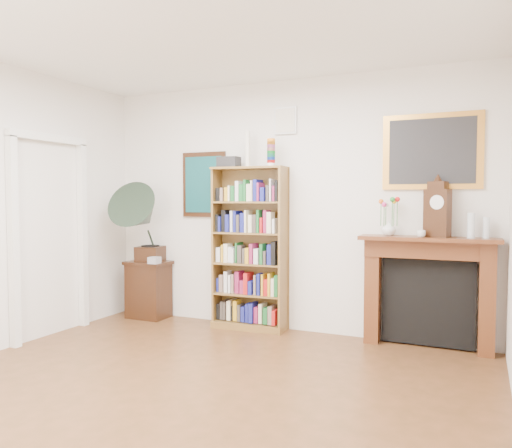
{
  "coord_description": "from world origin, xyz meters",
  "views": [
    {
      "loc": [
        2.01,
        -2.76,
        1.49
      ],
      "look_at": [
        0.04,
        1.6,
        1.24
      ],
      "focal_mm": 35.0,
      "sensor_mm": 36.0,
      "label": 1
    }
  ],
  "objects_px": {
    "mantel_clock": "(437,210)",
    "bottle_left": "(471,226)",
    "fireplace": "(428,283)",
    "cd_stack": "(154,260)",
    "gramophone": "(142,217)",
    "side_cabinet": "(149,289)",
    "flower_vase": "(389,228)",
    "bottle_right": "(486,228)",
    "bookshelf": "(249,239)",
    "teacup": "(421,234)"
  },
  "relations": [
    {
      "from": "bottle_right",
      "to": "flower_vase",
      "type": "bearing_deg",
      "value": -178.79
    },
    {
      "from": "fireplace",
      "to": "flower_vase",
      "type": "xyz_separation_m",
      "value": [
        -0.38,
        -0.04,
        0.53
      ]
    },
    {
      "from": "gramophone",
      "to": "bottle_right",
      "type": "xyz_separation_m",
      "value": [
        3.8,
        0.22,
        -0.04
      ]
    },
    {
      "from": "mantel_clock",
      "to": "bottle_left",
      "type": "xyz_separation_m",
      "value": [
        0.3,
        -0.03,
        -0.14
      ]
    },
    {
      "from": "fireplace",
      "to": "bottle_right",
      "type": "bearing_deg",
      "value": -3.76
    },
    {
      "from": "fireplace",
      "to": "bottle_left",
      "type": "relative_size",
      "value": 5.51
    },
    {
      "from": "mantel_clock",
      "to": "fireplace",
      "type": "bearing_deg",
      "value": 172.36
    },
    {
      "from": "fireplace",
      "to": "mantel_clock",
      "type": "distance_m",
      "value": 0.72
    },
    {
      "from": "teacup",
      "to": "bottle_right",
      "type": "height_order",
      "value": "bottle_right"
    },
    {
      "from": "cd_stack",
      "to": "mantel_clock",
      "type": "relative_size",
      "value": 0.22
    },
    {
      "from": "cd_stack",
      "to": "bottle_left",
      "type": "xyz_separation_m",
      "value": [
        3.47,
        0.19,
        0.49
      ]
    },
    {
      "from": "bottle_right",
      "to": "bookshelf",
      "type": "bearing_deg",
      "value": -178.75
    },
    {
      "from": "side_cabinet",
      "to": "mantel_clock",
      "type": "distance_m",
      "value": 3.52
    },
    {
      "from": "teacup",
      "to": "bottle_left",
      "type": "bearing_deg",
      "value": 9.71
    },
    {
      "from": "side_cabinet",
      "to": "mantel_clock",
      "type": "height_order",
      "value": "mantel_clock"
    },
    {
      "from": "flower_vase",
      "to": "gramophone",
      "type": "bearing_deg",
      "value": -176.11
    },
    {
      "from": "mantel_clock",
      "to": "bottle_right",
      "type": "xyz_separation_m",
      "value": [
        0.43,
        0.02,
        -0.16
      ]
    },
    {
      "from": "teacup",
      "to": "bottle_right",
      "type": "relative_size",
      "value": 0.43
    },
    {
      "from": "flower_vase",
      "to": "mantel_clock",
      "type": "bearing_deg",
      "value": -0.17
    },
    {
      "from": "bookshelf",
      "to": "teacup",
      "type": "relative_size",
      "value": 24.59
    },
    {
      "from": "side_cabinet",
      "to": "fireplace",
      "type": "relative_size",
      "value": 0.53
    },
    {
      "from": "fireplace",
      "to": "flower_vase",
      "type": "distance_m",
      "value": 0.66
    },
    {
      "from": "fireplace",
      "to": "bottle_right",
      "type": "height_order",
      "value": "bottle_right"
    },
    {
      "from": "teacup",
      "to": "cd_stack",
      "type": "bearing_deg",
      "value": -177.78
    },
    {
      "from": "gramophone",
      "to": "bottle_left",
      "type": "height_order",
      "value": "gramophone"
    },
    {
      "from": "gramophone",
      "to": "mantel_clock",
      "type": "distance_m",
      "value": 3.37
    },
    {
      "from": "teacup",
      "to": "mantel_clock",
      "type": "bearing_deg",
      "value": 36.65
    },
    {
      "from": "cd_stack",
      "to": "flower_vase",
      "type": "distance_m",
      "value": 2.75
    },
    {
      "from": "side_cabinet",
      "to": "teacup",
      "type": "height_order",
      "value": "teacup"
    },
    {
      "from": "cd_stack",
      "to": "bookshelf",
      "type": "bearing_deg",
      "value": 9.05
    },
    {
      "from": "cd_stack",
      "to": "bottle_left",
      "type": "height_order",
      "value": "bottle_left"
    },
    {
      "from": "mantel_clock",
      "to": "bottle_left",
      "type": "bearing_deg",
      "value": 14.65
    },
    {
      "from": "gramophone",
      "to": "mantel_clock",
      "type": "bearing_deg",
      "value": -6.05
    },
    {
      "from": "bookshelf",
      "to": "cd_stack",
      "type": "height_order",
      "value": "bookshelf"
    },
    {
      "from": "side_cabinet",
      "to": "flower_vase",
      "type": "relative_size",
      "value": 4.78
    },
    {
      "from": "flower_vase",
      "to": "teacup",
      "type": "xyz_separation_m",
      "value": [
        0.32,
        -0.1,
        -0.04
      ]
    },
    {
      "from": "flower_vase",
      "to": "teacup",
      "type": "distance_m",
      "value": 0.34
    },
    {
      "from": "cd_stack",
      "to": "bottle_right",
      "type": "relative_size",
      "value": 0.6
    },
    {
      "from": "fireplace",
      "to": "flower_vase",
      "type": "relative_size",
      "value": 8.99
    },
    {
      "from": "bookshelf",
      "to": "side_cabinet",
      "type": "relative_size",
      "value": 3.01
    },
    {
      "from": "flower_vase",
      "to": "bottle_right",
      "type": "relative_size",
      "value": 0.74
    },
    {
      "from": "bookshelf",
      "to": "teacup",
      "type": "distance_m",
      "value": 1.87
    },
    {
      "from": "bookshelf",
      "to": "cd_stack",
      "type": "xyz_separation_m",
      "value": [
        -1.17,
        -0.19,
        -0.28
      ]
    },
    {
      "from": "fireplace",
      "to": "cd_stack",
      "type": "height_order",
      "value": "fireplace"
    },
    {
      "from": "gramophone",
      "to": "cd_stack",
      "type": "distance_m",
      "value": 0.55
    },
    {
      "from": "mantel_clock",
      "to": "bottle_left",
      "type": "distance_m",
      "value": 0.34
    },
    {
      "from": "bookshelf",
      "to": "flower_vase",
      "type": "bearing_deg",
      "value": -2.85
    },
    {
      "from": "mantel_clock",
      "to": "bookshelf",
      "type": "bearing_deg",
      "value": -159.5
    },
    {
      "from": "gramophone",
      "to": "mantel_clock",
      "type": "height_order",
      "value": "gramophone"
    },
    {
      "from": "gramophone",
      "to": "bottle_left",
      "type": "xyz_separation_m",
      "value": [
        3.67,
        0.17,
        -0.02
      ]
    }
  ]
}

